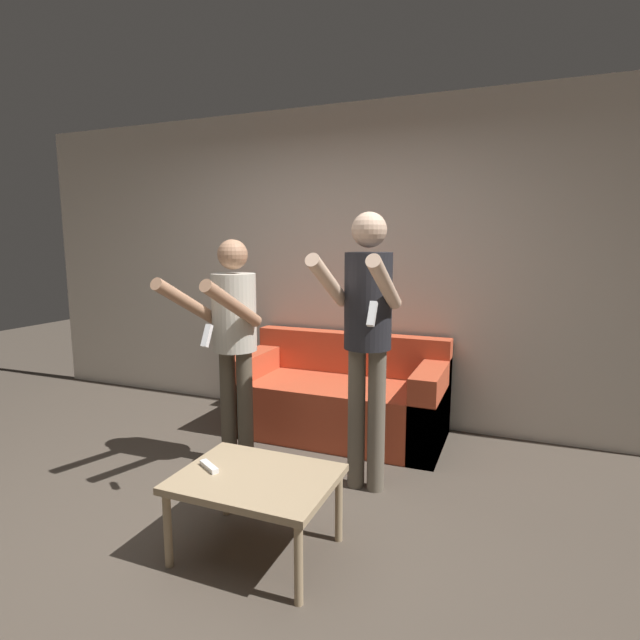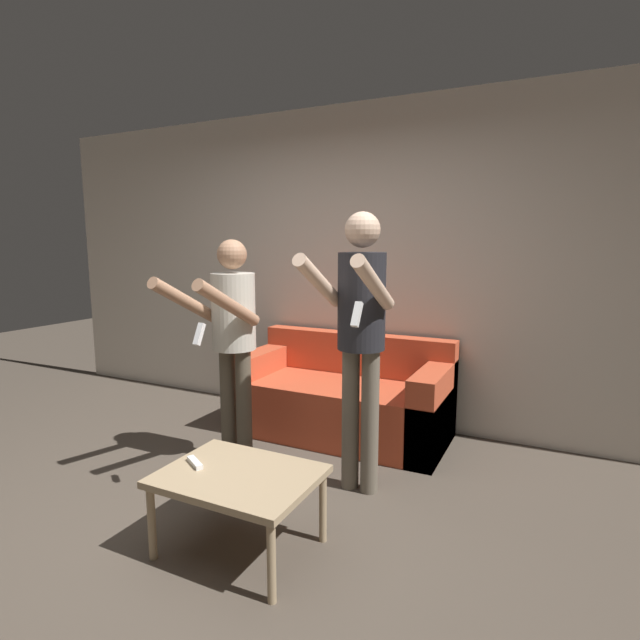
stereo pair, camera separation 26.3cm
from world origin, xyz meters
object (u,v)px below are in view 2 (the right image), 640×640
Objects in this scene: person_standing_right at (360,324)px; remote_on_table at (195,463)px; coffee_table at (239,481)px; person_standing_left at (231,328)px; couch at (343,400)px.

remote_on_table is at bearing -123.19° from person_standing_right.
person_standing_right is 11.79× the size of remote_on_table.
person_standing_right is at bearing 69.82° from coffee_table.
person_standing_left is at bearing 127.36° from coffee_table.
couch is 0.97× the size of person_standing_right.
person_standing_right reaches higher than couch.
person_standing_right reaches higher than coffee_table.
person_standing_left is 1.08m from remote_on_table.
person_standing_right is at bearing 0.49° from person_standing_left.
person_standing_right is 1.14m from coffee_table.
coffee_table is (-0.31, -0.84, -0.70)m from person_standing_right.
couch is 1.07× the size of person_standing_left.
coffee_table is (0.63, -0.83, -0.60)m from person_standing_left.
person_standing_left is (-0.47, -0.84, 0.69)m from couch.
remote_on_table is at bearing -93.15° from couch.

